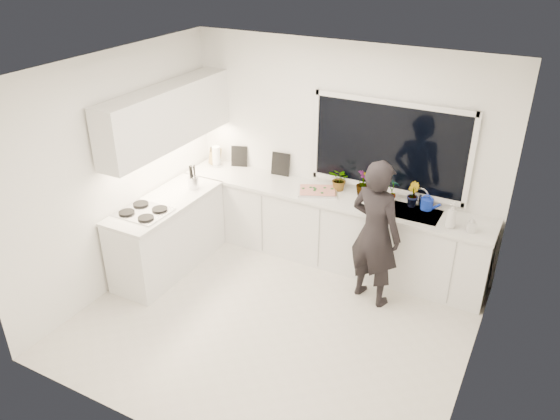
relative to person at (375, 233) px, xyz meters
The scene contains 25 objects.
floor 1.47m from the person, 130.73° to the right, with size 4.00×3.50×0.02m, color beige.
wall_back 1.26m from the person, 132.02° to the left, with size 4.00×0.02×2.70m, color white.
wall_left 2.97m from the person, 162.09° to the right, with size 0.02×3.50×2.70m, color white.
wall_right 1.61m from the person, 36.08° to the right, with size 0.02×3.50×2.70m, color white.
ceiling 2.20m from the person, 130.73° to the right, with size 4.00×3.50×0.02m, color white.
window 1.09m from the person, 101.97° to the left, with size 1.80×0.02×1.00m, color black.
base_cabinets_back 1.04m from the person, 144.64° to the left, with size 3.92×0.58×0.88m, color white.
base_cabinets_left 2.54m from the person, 167.32° to the right, with size 0.58×1.60×0.88m, color white.
countertop_back 0.95m from the person, 145.13° to the left, with size 3.94×0.62×0.04m, color silver.
countertop_left 2.51m from the person, 167.32° to the right, with size 0.62×1.60×0.04m, color silver.
upper_cabinets 2.76m from the person, behind, with size 0.34×2.10×0.70m, color white.
sink 0.62m from the person, 63.43° to the left, with size 0.58×0.42×0.14m, color silver.
faucet 0.82m from the person, 69.86° to the left, with size 0.03×0.03×0.22m, color silver.
stovetop 2.63m from the person, 159.94° to the right, with size 0.56×0.48×0.03m, color black.
person is the anchor object (origin of this frame).
pizza_tray 1.07m from the person, 150.82° to the left, with size 0.47×0.35×0.03m, color #B6B6BB.
pizza 1.07m from the person, 150.82° to the left, with size 0.43×0.31×0.01m, color red.
watering_can 0.81m from the person, 62.72° to the left, with size 0.14×0.14×0.13m, color #132FB5.
paper_towel_roll 2.59m from the person, 165.42° to the left, with size 0.11×0.11×0.26m, color white.
knife_block 2.65m from the person, 164.85° to the left, with size 0.13×0.10×0.22m, color olive.
utensil_crock 2.35m from the person, behind, with size 0.13×0.13×0.16m, color #B8B9BD.
picture_frame_large 2.37m from the person, 160.42° to the left, with size 0.22×0.02×0.28m, color black.
picture_frame_small 1.78m from the person, 153.51° to the left, with size 0.25×0.02×0.30m, color black.
herb_plants 0.85m from the person, 119.75° to the left, with size 1.16×0.29×0.31m.
soap_bottles 0.88m from the person, 27.77° to the left, with size 0.35×0.15×0.29m.
Camera 1 is at (2.28, -4.14, 3.82)m, focal length 35.00 mm.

